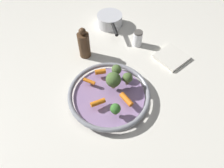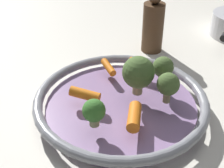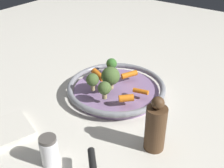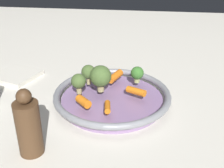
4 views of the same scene
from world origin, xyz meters
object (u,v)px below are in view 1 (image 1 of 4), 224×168
(serving_bowl, at_px, (109,95))
(broccoli_floret_edge, at_px, (115,109))
(baby_carrot_left, at_px, (126,100))
(saucepan, at_px, (110,20))
(broccoli_floret_mid, at_px, (117,70))
(baby_carrot_right, at_px, (100,72))
(pepper_mill, at_px, (84,44))
(broccoli_floret_small, at_px, (127,78))
(salt_shaker, at_px, (138,38))
(baby_carrot_near_rim, at_px, (89,81))
(baby_carrot_back, at_px, (98,103))
(broccoli_floret_large, at_px, (113,80))
(dish_towel, at_px, (171,57))

(serving_bowl, relative_size, broccoli_floret_edge, 6.72)
(baby_carrot_left, xyz_separation_m, saucepan, (-0.39, -0.31, -0.02))
(broccoli_floret_mid, bearing_deg, broccoli_floret_edge, 29.34)
(baby_carrot_right, relative_size, broccoli_floret_edge, 0.91)
(pepper_mill, distance_m, saucepan, 0.25)
(serving_bowl, distance_m, saucepan, 0.46)
(broccoli_floret_small, relative_size, broccoli_floret_mid, 1.03)
(baby_carrot_left, relative_size, salt_shaker, 0.77)
(broccoli_floret_small, height_order, pepper_mill, pepper_mill)
(broccoli_floret_small, xyz_separation_m, saucepan, (-0.32, -0.28, -0.04))
(baby_carrot_right, bearing_deg, baby_carrot_near_rim, -11.09)
(baby_carrot_near_rim, relative_size, pepper_mill, 0.32)
(baby_carrot_back, height_order, broccoli_floret_edge, broccoli_floret_edge)
(broccoli_floret_edge, height_order, saucepan, broccoli_floret_edge)
(broccoli_floret_small, bearing_deg, salt_shaker, -161.90)
(pepper_mill, bearing_deg, broccoli_floret_edge, 53.81)
(pepper_mill, bearing_deg, broccoli_floret_small, 74.14)
(serving_bowl, xyz_separation_m, broccoli_floret_large, (-0.03, -0.00, 0.06))
(baby_carrot_back, height_order, broccoli_floret_large, broccoli_floret_large)
(baby_carrot_left, bearing_deg, salt_shaker, -160.01)
(broccoli_floret_mid, bearing_deg, broccoli_floret_large, 17.73)
(salt_shaker, height_order, dish_towel, salt_shaker)
(pepper_mill, bearing_deg, baby_carrot_left, 63.50)
(broccoli_floret_small, xyz_separation_m, dish_towel, (-0.26, 0.09, -0.07))
(baby_carrot_back, xyz_separation_m, salt_shaker, (-0.40, -0.04, -0.01))
(broccoli_floret_small, distance_m, broccoli_floret_mid, 0.06)
(broccoli_floret_edge, height_order, salt_shaker, broccoli_floret_edge)
(broccoli_floret_large, relative_size, broccoli_floret_edge, 1.54)
(baby_carrot_back, relative_size, broccoli_floret_edge, 1.15)
(serving_bowl, height_order, salt_shaker, salt_shaker)
(broccoli_floret_large, xyz_separation_m, pepper_mill, (-0.11, -0.22, -0.01))
(pepper_mill, bearing_deg, baby_carrot_near_rim, 41.53)
(serving_bowl, xyz_separation_m, broccoli_floret_mid, (-0.09, -0.02, 0.05))
(baby_carrot_right, bearing_deg, serving_bowl, 52.17)
(baby_carrot_near_rim, bearing_deg, broccoli_floret_mid, 139.94)
(baby_carrot_left, xyz_separation_m, baby_carrot_back, (0.06, -0.08, -0.00))
(baby_carrot_left, relative_size, pepper_mill, 0.39)
(baby_carrot_near_rim, bearing_deg, serving_bowl, 89.79)
(baby_carrot_back, bearing_deg, broccoli_floret_mid, -175.65)
(baby_carrot_left, distance_m, broccoli_floret_large, 0.09)
(baby_carrot_left, xyz_separation_m, broccoli_floret_large, (-0.03, -0.08, 0.03))
(baby_carrot_left, xyz_separation_m, salt_shaker, (-0.34, -0.12, -0.01))
(baby_carrot_right, height_order, broccoli_floret_edge, broccoli_floret_edge)
(broccoli_floret_edge, relative_size, broccoli_floret_mid, 0.86)
(baby_carrot_back, height_order, salt_shaker, salt_shaker)
(baby_carrot_near_rim, height_order, broccoli_floret_edge, broccoli_floret_edge)
(baby_carrot_near_rim, distance_m, broccoli_floret_small, 0.15)
(baby_carrot_near_rim, distance_m, dish_towel, 0.40)
(broccoli_floret_edge, xyz_separation_m, saucepan, (-0.46, -0.30, -0.03))
(baby_carrot_right, xyz_separation_m, salt_shaker, (-0.27, 0.03, -0.01))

